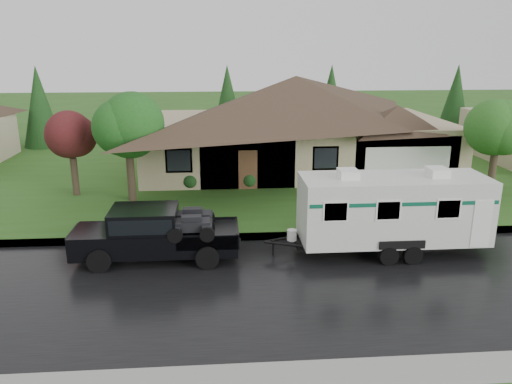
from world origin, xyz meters
TOP-DOWN VIEW (x-y plane):
  - ground at (0.00, 0.00)m, footprint 140.00×140.00m
  - road at (0.00, -2.00)m, footprint 140.00×8.00m
  - curb at (0.00, 2.25)m, footprint 140.00×0.50m
  - lawn at (0.00, 15.00)m, footprint 140.00×26.00m
  - house_main at (2.29, 13.84)m, footprint 19.44×10.80m
  - tree_left_green at (-7.06, 7.42)m, footprint 3.22×3.22m
  - tree_red at (-10.07, 8.59)m, footprint 2.65×2.65m
  - tree_right_green at (11.14, 7.14)m, footprint 2.99×2.99m
  - shrub_row at (2.00, 9.30)m, footprint 13.60×1.00m
  - pickup_truck at (-5.19, 0.51)m, footprint 5.84×2.22m
  - travel_trailer at (3.62, 0.51)m, footprint 7.20×2.53m

SIDE VIEW (x-z plane):
  - ground at x=0.00m, z-range 0.00..0.00m
  - road at x=0.00m, z-range 0.00..0.01m
  - curb at x=0.00m, z-range 0.00..0.15m
  - lawn at x=0.00m, z-range 0.00..0.15m
  - shrub_row at x=2.00m, z-range 0.15..1.15m
  - pickup_truck at x=-5.19m, z-range 0.07..2.02m
  - travel_trailer at x=3.62m, z-range 0.10..3.33m
  - tree_red at x=-10.07m, z-range 0.99..5.37m
  - tree_right_green at x=11.14m, z-range 1.11..6.06m
  - house_main at x=2.29m, z-range 0.14..7.04m
  - tree_left_green at x=-7.06m, z-range 1.18..6.51m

